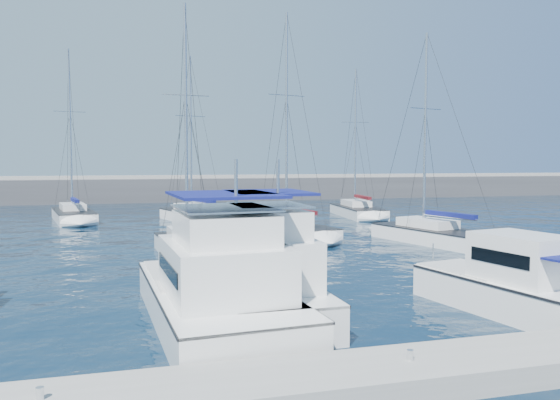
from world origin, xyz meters
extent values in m
plane|color=black|center=(0.00, 0.00, 0.00)|extent=(220.00, 220.00, 0.00)
cube|color=#424244|center=(0.00, 52.00, 1.00)|extent=(160.00, 6.00, 4.00)
cube|color=gray|center=(0.00, 52.00, 3.20)|extent=(160.00, 1.20, 0.50)
cube|color=gray|center=(0.00, -11.00, 0.30)|extent=(40.00, 2.20, 0.60)
cylinder|color=silver|center=(-8.00, -11.00, 0.72)|extent=(0.16, 0.16, 0.25)
cylinder|color=silver|center=(0.00, -11.00, 0.72)|extent=(0.16, 0.16, 0.25)
cube|color=white|center=(-3.65, -4.70, 0.40)|extent=(4.60, 10.24, 1.60)
cube|color=#262628|center=(-3.65, -4.70, 1.15)|extent=(4.68, 10.24, 0.08)
cube|color=white|center=(-3.56, -5.92, 2.00)|extent=(3.63, 4.85, 1.60)
cube|color=black|center=(-3.56, -5.92, 2.08)|extent=(3.63, 3.94, 0.45)
cube|color=white|center=(-3.54, -6.12, 3.25)|extent=(2.87, 3.42, 0.90)
cube|color=#0F1459|center=(-3.54, -6.12, 4.25)|extent=(3.23, 3.91, 0.08)
cube|color=white|center=(-2.02, -4.20, 0.40)|extent=(3.35, 8.11, 1.60)
cube|color=#262628|center=(-2.02, -4.20, 1.15)|extent=(3.41, 8.11, 0.08)
cube|color=white|center=(-2.01, -5.19, 2.00)|extent=(2.79, 3.78, 1.60)
cube|color=black|center=(-2.01, -5.19, 2.08)|extent=(2.84, 3.03, 0.45)
cube|color=white|center=(-2.00, -5.39, 3.25)|extent=(2.23, 2.65, 0.90)
cube|color=#0F1459|center=(-2.00, -5.39, 4.25)|extent=(2.51, 3.03, 0.08)
cube|color=white|center=(6.30, -6.04, 0.40)|extent=(3.66, 6.80, 1.60)
cube|color=#262628|center=(6.30, -6.04, 1.15)|extent=(3.71, 6.81, 0.08)
cube|color=white|center=(6.45, -6.81, 2.00)|extent=(2.65, 3.33, 1.60)
cube|color=black|center=(6.45, -6.81, 2.08)|extent=(2.58, 2.75, 0.45)
cube|color=#0F1459|center=(6.67, -7.97, 2.30)|extent=(2.33, 2.30, 0.07)
cube|color=white|center=(-3.16, 7.76, 0.30)|extent=(3.52, 8.03, 1.30)
cube|color=#262628|center=(-3.16, 7.76, 0.93)|extent=(3.58, 8.04, 0.06)
cube|color=white|center=(-3.20, 8.25, 1.25)|extent=(2.15, 3.56, 0.55)
cylinder|color=silver|center=(-3.22, 8.54, 7.67)|extent=(0.18, 0.18, 12.44)
cylinder|color=silver|center=(-3.06, 6.59, 1.80)|extent=(0.43, 3.91, 0.12)
cube|color=#0F1459|center=(-3.05, 6.49, 1.95)|extent=(0.63, 3.54, 0.28)
cube|color=white|center=(4.37, 13.42, 0.30)|extent=(4.76, 8.30, 1.30)
cube|color=#262628|center=(4.37, 13.42, 0.93)|extent=(4.82, 8.31, 0.06)
cube|color=white|center=(4.26, 13.90, 1.25)|extent=(2.73, 3.78, 0.55)
cylinder|color=silver|center=(4.20, 14.18, 8.41)|extent=(0.18, 0.18, 13.92)
cylinder|color=silver|center=(4.63, 12.28, 1.80)|extent=(0.99, 3.83, 0.12)
cube|color=#521015|center=(4.65, 12.18, 1.95)|extent=(1.12, 3.50, 0.28)
cube|color=white|center=(12.54, 8.89, 0.30)|extent=(5.10, 9.24, 1.30)
cube|color=#262628|center=(12.54, 8.89, 0.93)|extent=(5.15, 9.26, 0.06)
cube|color=white|center=(12.40, 9.42, 1.25)|extent=(2.85, 4.20, 0.55)
cylinder|color=silver|center=(12.32, 9.74, 7.48)|extent=(0.18, 0.18, 12.06)
cylinder|color=silver|center=(12.87, 7.61, 1.80)|extent=(1.21, 4.28, 0.12)
cube|color=#0F1459|center=(12.89, 7.52, 1.95)|extent=(1.33, 3.91, 0.28)
cube|color=white|center=(-11.18, 28.84, 0.30)|extent=(4.65, 9.32, 1.30)
cube|color=#262628|center=(-11.18, 28.84, 0.93)|extent=(4.71, 9.33, 0.06)
cube|color=white|center=(-11.29, 29.39, 1.25)|extent=(2.66, 4.20, 0.55)
cylinder|color=silver|center=(-11.35, 29.72, 8.31)|extent=(0.18, 0.18, 13.73)
cylinder|color=silver|center=(-10.92, 27.53, 1.80)|extent=(0.97, 4.40, 0.12)
cube|color=#0F1459|center=(-10.90, 27.43, 1.95)|extent=(1.11, 4.00, 0.28)
cube|color=white|center=(-0.82, 25.22, 0.30)|extent=(5.77, 9.96, 1.30)
cube|color=#262628|center=(-0.82, 25.22, 0.93)|extent=(5.83, 9.98, 0.06)
cube|color=white|center=(-1.00, 25.79, 1.25)|extent=(3.15, 4.55, 0.55)
cylinder|color=silver|center=(-1.10, 26.13, 7.93)|extent=(0.18, 0.18, 12.97)
cylinder|color=silver|center=(-0.40, 23.87, 1.80)|extent=(1.52, 4.55, 0.12)
cube|color=#0F1459|center=(-0.37, 23.77, 1.95)|extent=(1.60, 4.17, 0.28)
cube|color=white|center=(14.68, 26.03, 0.30)|extent=(3.83, 9.24, 1.30)
cube|color=#262628|center=(14.68, 26.03, 0.93)|extent=(3.89, 9.25, 0.06)
cube|color=white|center=(14.73, 26.59, 1.25)|extent=(2.31, 4.10, 0.55)
cylinder|color=silver|center=(14.77, 26.92, 7.79)|extent=(0.18, 0.18, 12.68)
cylinder|color=silver|center=(14.55, 24.68, 1.80)|extent=(0.54, 4.49, 0.12)
cube|color=#521015|center=(14.55, 24.58, 1.95)|extent=(0.73, 4.07, 0.28)
camera|label=1|loc=(-6.21, -22.19, 5.22)|focal=35.00mm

